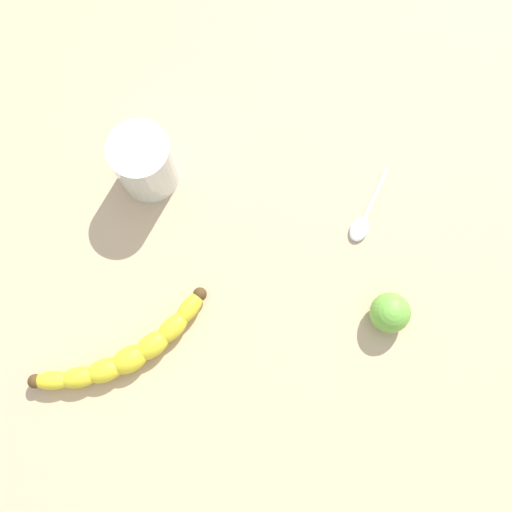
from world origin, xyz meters
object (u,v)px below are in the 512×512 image
(banana, at_px, (125,354))
(teaspoon, at_px, (360,225))
(smoothie_glass, at_px, (143,163))
(lime_fruit, at_px, (389,313))

(banana, bearing_deg, teaspoon, 1.06)
(banana, relative_size, teaspoon, 2.55)
(smoothie_glass, height_order, lime_fruit, smoothie_glass)
(banana, xyz_separation_m, lime_fruit, (0.04, 0.33, 0.01))
(smoothie_glass, relative_size, teaspoon, 1.04)
(smoothie_glass, xyz_separation_m, teaspoon, (0.14, 0.25, -0.04))
(teaspoon, bearing_deg, banana, -34.62)
(banana, xyz_separation_m, smoothie_glass, (-0.23, 0.08, 0.03))
(smoothie_glass, height_order, teaspoon, smoothie_glass)
(banana, height_order, lime_fruit, lime_fruit)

